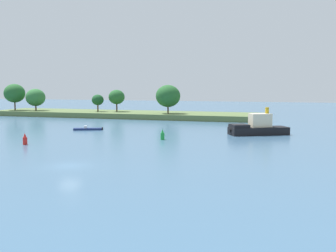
# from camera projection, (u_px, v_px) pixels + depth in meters

# --- Properties ---
(ground_plane) EXTENTS (400.00, 400.00, 0.00)m
(ground_plane) POSITION_uv_depth(u_px,v_px,m) (69.00, 166.00, 48.26)
(ground_plane) COLOR #3D607F
(treeline_island) EXTENTS (83.32, 17.42, 9.99)m
(treeline_island) POSITION_uv_depth(u_px,v_px,m) (111.00, 109.00, 123.96)
(treeline_island) COLOR #566B3D
(treeline_island) RESTS_ON ground
(small_motorboat) EXTENTS (6.09, 3.82, 0.93)m
(small_motorboat) POSITION_uv_depth(u_px,v_px,m) (88.00, 129.00, 86.97)
(small_motorboat) COLOR navy
(small_motorboat) RESTS_ON ground
(tugboat) EXTENTS (11.76, 8.79, 5.29)m
(tugboat) POSITION_uv_depth(u_px,v_px,m) (258.00, 128.00, 78.70)
(tugboat) COLOR black
(tugboat) RESTS_ON ground
(channel_buoy_red) EXTENTS (0.70, 0.70, 1.90)m
(channel_buoy_red) POSITION_uv_depth(u_px,v_px,m) (25.00, 140.00, 65.44)
(channel_buoy_red) COLOR red
(channel_buoy_red) RESTS_ON ground
(channel_buoy_green) EXTENTS (0.70, 0.70, 1.90)m
(channel_buoy_green) POSITION_uv_depth(u_px,v_px,m) (162.00, 135.00, 71.39)
(channel_buoy_green) COLOR green
(channel_buoy_green) RESTS_ON ground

